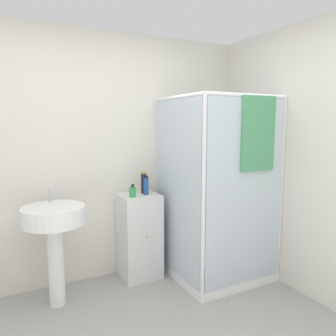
{
  "coord_description": "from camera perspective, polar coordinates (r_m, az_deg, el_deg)",
  "views": [
    {
      "loc": [
        -0.79,
        -1.55,
        1.6
      ],
      "look_at": [
        0.59,
        1.1,
        1.18
      ],
      "focal_mm": 35.0,
      "sensor_mm": 36.0,
      "label": 1
    }
  ],
  "objects": [
    {
      "name": "wall_back",
      "position": [
        3.36,
        -13.69,
        1.71
      ],
      "size": [
        6.4,
        0.06,
        2.5
      ],
      "primitive_type": "cube",
      "color": "silver",
      "rests_on": "ground_plane"
    },
    {
      "name": "shower_enclosure",
      "position": [
        3.47,
        8.27,
        -10.88
      ],
      "size": [
        0.95,
        0.98,
        1.86
      ],
      "color": "white",
      "rests_on": "ground_plane"
    },
    {
      "name": "vanity_cabinet",
      "position": [
        3.48,
        -4.99,
        -11.66
      ],
      "size": [
        0.39,
        0.38,
        0.88
      ],
      "color": "silver",
      "rests_on": "ground_plane"
    },
    {
      "name": "sink",
      "position": [
        3.02,
        -19.21,
        -9.76
      ],
      "size": [
        0.53,
        0.53,
        1.02
      ],
      "color": "white",
      "rests_on": "ground_plane"
    },
    {
      "name": "soap_dispenser",
      "position": [
        3.24,
        -6.2,
        -4.14
      ],
      "size": [
        0.07,
        0.07,
        0.13
      ],
      "color": "green",
      "rests_on": "vanity_cabinet"
    },
    {
      "name": "shampoo_bottle_tall_black",
      "position": [
        3.38,
        -4.26,
        -2.56
      ],
      "size": [
        0.06,
        0.06,
        0.23
      ],
      "color": "#281E33",
      "rests_on": "vanity_cabinet"
    },
    {
      "name": "shampoo_bottle_blue",
      "position": [
        3.32,
        -3.84,
        -3.05
      ],
      "size": [
        0.05,
        0.05,
        0.2
      ],
      "color": "#1E4C93",
      "rests_on": "vanity_cabinet"
    }
  ]
}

